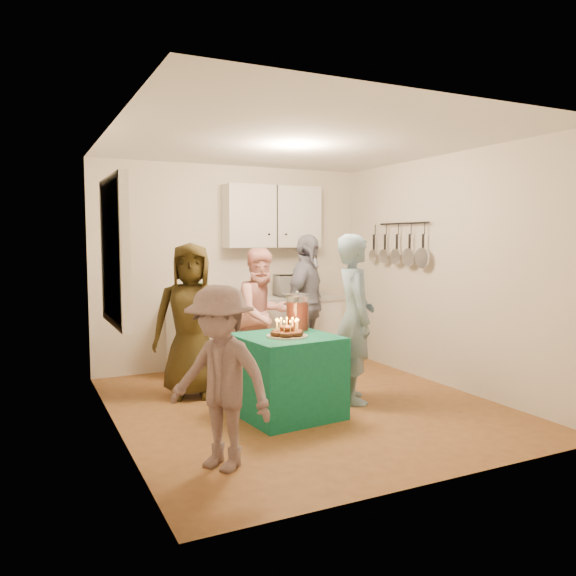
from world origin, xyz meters
name	(u,v)px	position (x,y,z in m)	size (l,w,h in m)	color
floor	(303,405)	(0.00, 0.00, 0.00)	(4.00, 4.00, 0.00)	brown
ceiling	(304,141)	(0.00, 0.00, 2.60)	(4.00, 4.00, 0.00)	white
back_wall	(233,267)	(0.00, 2.00, 1.30)	(3.60, 3.60, 0.00)	silver
left_wall	(115,282)	(-1.80, 0.00, 1.30)	(4.00, 4.00, 0.00)	silver
right_wall	(446,271)	(1.80, 0.00, 1.30)	(4.00, 4.00, 0.00)	silver
window_night	(112,251)	(-1.77, 0.30, 1.55)	(0.04, 1.00, 1.20)	black
counter	(256,335)	(0.20, 1.70, 0.43)	(2.20, 0.58, 0.86)	white
countertop	(256,300)	(0.20, 1.70, 0.89)	(2.24, 0.62, 0.05)	beige
upper_cabinet	(272,217)	(0.50, 1.85, 1.95)	(1.30, 0.30, 0.80)	white
pot_rack	(402,244)	(1.72, 0.70, 1.60)	(0.12, 1.00, 0.60)	black
microwave	(295,286)	(0.75, 1.70, 1.05)	(0.50, 0.34, 0.28)	white
party_table	(287,376)	(-0.29, -0.23, 0.38)	(0.85, 0.85, 0.76)	#0F684B
donut_cake	(287,327)	(-0.32, -0.29, 0.85)	(0.38, 0.38, 0.18)	#381C0C
punch_jar	(297,313)	(-0.06, 0.02, 0.93)	(0.22, 0.22, 0.34)	red
man_birthday	(355,319)	(0.53, -0.11, 0.85)	(0.62, 0.41, 1.71)	#7897AE
woman_back_left	(191,320)	(-0.92, 0.79, 0.81)	(0.79, 0.52, 1.62)	brown
woman_back_center	(263,314)	(0.04, 1.11, 0.78)	(0.76, 0.59, 1.56)	pink
woman_back_right	(307,304)	(0.65, 1.16, 0.86)	(1.01, 0.42, 1.72)	#0F1234
child_near_left	(220,378)	(-1.25, -1.12, 0.67)	(0.86, 0.50, 1.33)	#655052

